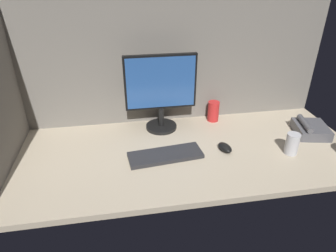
{
  "coord_description": "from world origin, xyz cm",
  "views": [
    {
      "loc": [
        -30.42,
        -127.77,
        86.17
      ],
      "look_at": [
        -3.47,
        0.0,
        14.0
      ],
      "focal_mm": 31.83,
      "sensor_mm": 36.0,
      "label": 1
    }
  ],
  "objects_px": {
    "mouse": "(225,147)",
    "desk_phone": "(310,129)",
    "mug_red_plastic": "(213,111)",
    "mug_steel": "(292,144)",
    "monitor": "(161,90)",
    "keyboard": "(165,155)"
  },
  "relations": [
    {
      "from": "monitor",
      "to": "mouse",
      "type": "relative_size",
      "value": 4.55
    },
    {
      "from": "mouse",
      "to": "desk_phone",
      "type": "distance_m",
      "value": 0.54
    },
    {
      "from": "mouse",
      "to": "monitor",
      "type": "bearing_deg",
      "value": 119.74
    },
    {
      "from": "mug_red_plastic",
      "to": "mug_steel",
      "type": "xyz_separation_m",
      "value": [
        0.29,
        -0.42,
        -0.01
      ]
    },
    {
      "from": "mouse",
      "to": "mug_red_plastic",
      "type": "distance_m",
      "value": 0.34
    },
    {
      "from": "mug_red_plastic",
      "to": "mug_steel",
      "type": "height_order",
      "value": "mug_red_plastic"
    },
    {
      "from": "desk_phone",
      "to": "mug_steel",
      "type": "bearing_deg",
      "value": -142.27
    },
    {
      "from": "monitor",
      "to": "mug_red_plastic",
      "type": "xyz_separation_m",
      "value": [
        0.33,
        0.04,
        -0.18
      ]
    },
    {
      "from": "keyboard",
      "to": "mouse",
      "type": "xyz_separation_m",
      "value": [
        0.31,
        0.01,
        0.01
      ]
    },
    {
      "from": "mug_steel",
      "to": "keyboard",
      "type": "bearing_deg",
      "value": 173.5
    },
    {
      "from": "monitor",
      "to": "mouse",
      "type": "distance_m",
      "value": 0.47
    },
    {
      "from": "mouse",
      "to": "desk_phone",
      "type": "bearing_deg",
      "value": -5.87
    },
    {
      "from": "monitor",
      "to": "mug_steel",
      "type": "distance_m",
      "value": 0.74
    },
    {
      "from": "mug_red_plastic",
      "to": "mug_steel",
      "type": "relative_size",
      "value": 1.1
    },
    {
      "from": "mouse",
      "to": "desk_phone",
      "type": "relative_size",
      "value": 0.43
    },
    {
      "from": "desk_phone",
      "to": "monitor",
      "type": "bearing_deg",
      "value": 165.12
    },
    {
      "from": "keyboard",
      "to": "desk_phone",
      "type": "distance_m",
      "value": 0.85
    },
    {
      "from": "monitor",
      "to": "mug_red_plastic",
      "type": "bearing_deg",
      "value": 6.43
    },
    {
      "from": "monitor",
      "to": "desk_phone",
      "type": "bearing_deg",
      "value": -14.88
    },
    {
      "from": "monitor",
      "to": "mouse",
      "type": "bearing_deg",
      "value": -45.79
    },
    {
      "from": "monitor",
      "to": "keyboard",
      "type": "distance_m",
      "value": 0.38
    },
    {
      "from": "keyboard",
      "to": "mug_red_plastic",
      "type": "bearing_deg",
      "value": 38.25
    }
  ]
}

